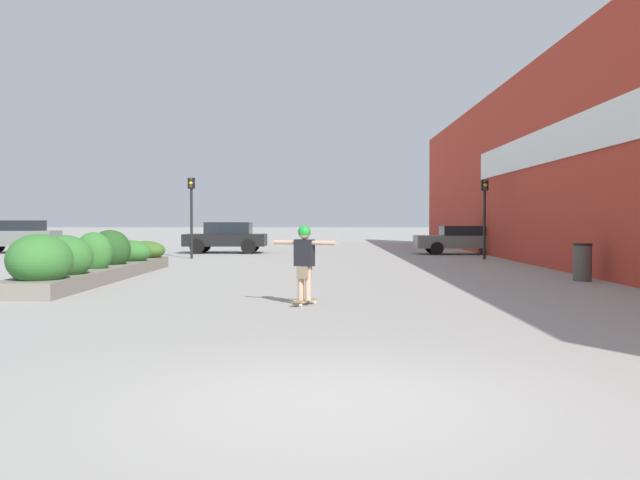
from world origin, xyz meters
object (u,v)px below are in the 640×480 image
skateboard (304,301)px  skateboarder (304,255)px  trash_bin (582,262)px  car_center_left (226,237)px  traffic_light_right (485,205)px  car_leftmost (16,236)px  car_center_right (466,239)px  traffic_light_left (191,203)px

skateboard → skateboarder: skateboarder is taller
trash_bin → car_center_left: car_center_left is taller
skateboarder → car_center_left: 21.84m
skateboard → traffic_light_right: (6.97, 15.92, 2.18)m
skateboard → trash_bin: size_ratio=0.77×
car_leftmost → car_center_right: bearing=-92.1°
car_leftmost → car_center_right: car_leftmost is taller
traffic_light_left → traffic_light_right: 12.25m
car_leftmost → car_center_right: (21.92, -0.82, -0.13)m
skateboarder → trash_bin: bearing=63.7°
car_center_left → traffic_light_left: size_ratio=1.17×
traffic_light_left → traffic_light_right: (12.24, -0.49, -0.07)m
skateboard → traffic_light_left: bearing=134.7°
skateboard → car_leftmost: (-14.83, 21.24, 0.78)m
car_center_left → traffic_light_right: 12.77m
skateboarder → trash_bin: size_ratio=1.42×
skateboard → car_center_left: car_center_left is taller
car_leftmost → trash_bin: bearing=-125.6°
skateboarder → traffic_light_left: traffic_light_left is taller
skateboard → traffic_light_right: size_ratio=0.24×
skateboarder → car_leftmost: 25.90m
car_center_left → traffic_light_right: (11.46, -5.45, 1.45)m
car_center_left → traffic_light_right: traffic_light_right is taller
traffic_light_left → skateboarder: bearing=-72.2°
skateboarder → car_center_left: size_ratio=0.36×
skateboarder → traffic_light_left: size_ratio=0.42×
skateboarder → traffic_light_left: 17.28m
trash_bin → traffic_light_left: 16.75m
car_center_right → traffic_light_right: bearing=178.5°
trash_bin → traffic_light_left: traffic_light_left is taller
skateboard → trash_bin: trash_bin is taller
car_leftmost → traffic_light_right: bearing=-103.7°
traffic_light_right → car_center_left: bearing=154.5°
car_leftmost → traffic_light_right: (21.80, -5.32, 1.40)m
car_leftmost → traffic_light_right: size_ratio=1.23×
car_center_right → traffic_light_left: bearing=108.0°
trash_bin → traffic_light_left: size_ratio=0.30×
skateboarder → traffic_light_right: bearing=93.2°
skateboard → car_center_left: 21.85m
trash_bin → car_center_left: 19.80m
car_center_left → traffic_light_left: bearing=171.1°
skateboarder → trash_bin: (7.25, 5.43, -0.46)m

